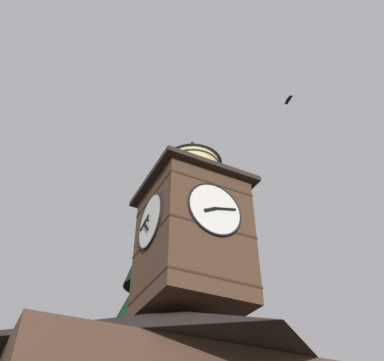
# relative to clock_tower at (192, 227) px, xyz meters

# --- Properties ---
(clock_tower) EXTENTS (4.80, 4.80, 9.47)m
(clock_tower) POSITION_rel_clock_tower_xyz_m (0.00, 0.00, 0.00)
(clock_tower) COLOR #4C3323
(clock_tower) RESTS_ON building_main
(moon) EXTENTS (1.72, 1.72, 1.72)m
(moon) POSITION_rel_clock_tower_xyz_m (-15.64, -29.33, 4.16)
(moon) COLOR silver
(flying_bird_high) EXTENTS (0.29, 0.68, 0.15)m
(flying_bird_high) POSITION_rel_clock_tower_xyz_m (-4.72, 2.90, 8.26)
(flying_bird_high) COLOR black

